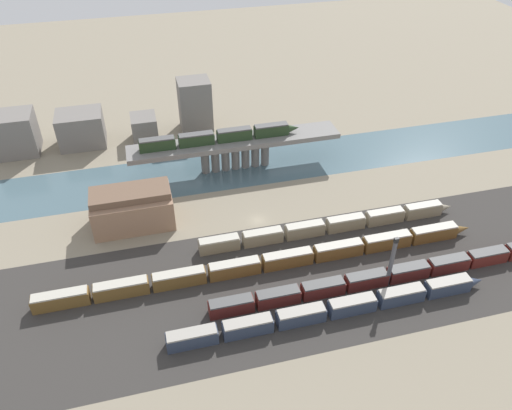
% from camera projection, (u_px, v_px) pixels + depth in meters
% --- Properties ---
extents(ground_plane, '(400.00, 400.00, 0.00)m').
position_uv_depth(ground_plane, '(257.00, 220.00, 135.57)').
color(ground_plane, gray).
extents(railbed_yard, '(280.00, 42.00, 0.01)m').
position_uv_depth(railbed_yard, '(283.00, 282.00, 116.98)').
color(railbed_yard, '#33302D').
rests_on(railbed_yard, ground).
extents(river_water, '(320.00, 22.16, 0.01)m').
position_uv_depth(river_water, '(236.00, 168.00, 156.69)').
color(river_water, '#47606B').
rests_on(river_water, ground).
extents(bridge, '(64.71, 9.27, 10.12)m').
position_uv_depth(bridge, '(235.00, 146.00, 151.96)').
color(bridge, slate).
rests_on(bridge, ground).
extents(train_on_bridge, '(48.71, 2.91, 3.63)m').
position_uv_depth(train_on_bridge, '(220.00, 136.00, 148.64)').
color(train_on_bridge, '#23381E').
rests_on(train_on_bridge, bridge).
extents(train_yard_near, '(73.02, 3.08, 3.64)m').
position_uv_depth(train_yard_near, '(333.00, 309.00, 108.03)').
color(train_yard_near, '#2D384C').
rests_on(train_yard_near, ground).
extents(train_yard_mid, '(87.88, 3.10, 3.57)m').
position_uv_depth(train_yard_mid, '(392.00, 275.00, 116.47)').
color(train_yard_mid, '#5B1E19').
rests_on(train_yard_mid, ground).
extents(train_yard_far, '(108.57, 2.91, 3.81)m').
position_uv_depth(train_yard_far, '(267.00, 263.00, 119.56)').
color(train_yard_far, brown).
rests_on(train_yard_far, ground).
extents(train_yard_outer, '(70.60, 2.85, 3.69)m').
position_uv_depth(train_yard_outer, '(330.00, 226.00, 130.91)').
color(train_yard_outer, gray).
rests_on(train_yard_outer, ground).
extents(warehouse_building, '(20.90, 12.32, 10.71)m').
position_uv_depth(warehouse_building, '(132.00, 208.00, 131.73)').
color(warehouse_building, '#937056').
rests_on(warehouse_building, ground).
extents(signal_tower, '(1.00, 0.96, 14.16)m').
position_uv_depth(signal_tower, '(391.00, 262.00, 112.32)').
color(signal_tower, '#4C4C51').
rests_on(signal_tower, ground).
extents(city_block_far_left, '(13.98, 11.76, 13.57)m').
position_uv_depth(city_block_far_left, '(14.00, 134.00, 160.45)').
color(city_block_far_left, slate).
rests_on(city_block_far_left, ground).
extents(city_block_left, '(14.76, 11.83, 11.30)m').
position_uv_depth(city_block_left, '(81.00, 129.00, 165.59)').
color(city_block_left, slate).
rests_on(city_block_left, ground).
extents(city_block_center, '(8.34, 9.65, 8.55)m').
position_uv_depth(city_block_center, '(144.00, 128.00, 168.91)').
color(city_block_center, slate).
rests_on(city_block_center, ground).
extents(city_block_right, '(10.84, 9.54, 17.82)m').
position_uv_depth(city_block_right, '(195.00, 105.00, 172.71)').
color(city_block_right, slate).
rests_on(city_block_right, ground).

